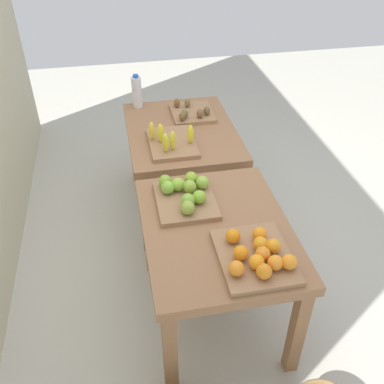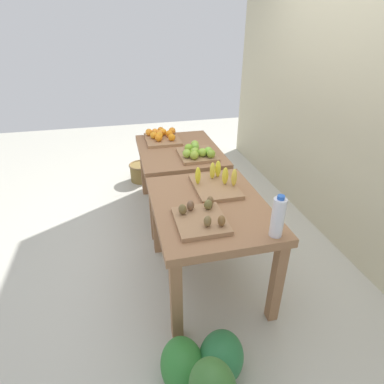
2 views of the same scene
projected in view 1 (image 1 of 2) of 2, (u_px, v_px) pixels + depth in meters
ground_plane at (196, 250)px, 3.24m from camera, size 8.00×8.00×0.00m
display_table_left at (216, 240)px, 2.43m from camera, size 1.04×0.80×0.72m
display_table_right at (181, 141)px, 3.30m from camera, size 1.04×0.80×0.72m
orange_bin at (257, 255)px, 2.13m from camera, size 0.44×0.36×0.11m
apple_bin at (185, 195)px, 2.52m from camera, size 0.40×0.34×0.11m
banana_crate at (171, 141)px, 3.03m from camera, size 0.44×0.32×0.17m
kiwi_bin at (192, 112)px, 3.40m from camera, size 0.36×0.32×0.10m
water_bottle at (137, 92)px, 3.47m from camera, size 0.08×0.08×0.27m
watermelon_pile at (193, 136)px, 4.29m from camera, size 0.66×0.56×0.46m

